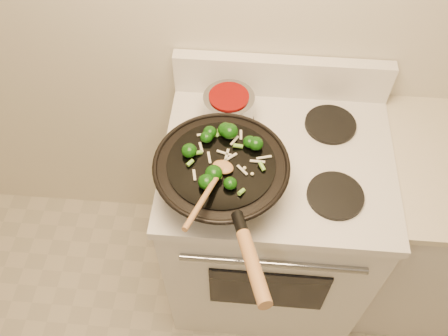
{
  "coord_description": "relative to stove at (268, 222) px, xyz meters",
  "views": [
    {
      "loc": [
        -0.19,
        0.18,
        2.18
      ],
      "look_at": [
        -0.26,
        1.02,
        1.03
      ],
      "focal_mm": 38.0,
      "sensor_mm": 36.0,
      "label": 1
    }
  ],
  "objects": [
    {
      "name": "wooden_spoon",
      "position": [
        -0.2,
        -0.25,
        0.62
      ],
      "size": [
        0.12,
        0.29,
        0.08
      ],
      "color": "#A36F40",
      "rests_on": "wok"
    },
    {
      "name": "saucepan",
      "position": [
        -0.18,
        0.15,
        0.51
      ],
      "size": [
        0.18,
        0.28,
        0.1
      ],
      "color": "gray",
      "rests_on": "stove"
    },
    {
      "name": "stove",
      "position": [
        0.0,
        0.0,
        0.0
      ],
      "size": [
        0.78,
        0.67,
        1.08
      ],
      "color": "white",
      "rests_on": "ground"
    },
    {
      "name": "wok",
      "position": [
        -0.18,
        -0.16,
        0.53
      ],
      "size": [
        0.41,
        0.67,
        0.22
      ],
      "color": "black",
      "rests_on": "stove"
    },
    {
      "name": "stirfry",
      "position": [
        -0.18,
        -0.12,
        0.6
      ],
      "size": [
        0.27,
        0.25,
        0.05
      ],
      "color": "#0D3808",
      "rests_on": "wok"
    }
  ]
}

